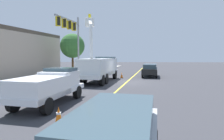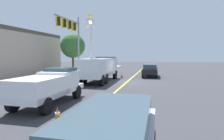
{
  "view_description": "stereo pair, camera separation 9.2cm",
  "coord_description": "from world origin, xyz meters",
  "px_view_note": "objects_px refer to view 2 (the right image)",
  "views": [
    {
      "loc": [
        -20.78,
        0.32,
        2.89
      ],
      "look_at": [
        -1.38,
        1.5,
        1.4
      ],
      "focal_mm": 31.34,
      "sensor_mm": 36.0,
      "label": 1
    },
    {
      "loc": [
        -20.78,
        0.23,
        2.89
      ],
      "look_at": [
        -1.38,
        1.5,
        1.4
      ],
      "focal_mm": 31.34,
      "sensor_mm": 36.0,
      "label": 2
    }
  ],
  "objects_px": {
    "traffic_signal_mast": "(72,33)",
    "passing_minivan": "(150,69)",
    "traffic_cone_leading": "(57,116)",
    "utility_bucket_truck": "(99,67)",
    "service_pickup_truck": "(49,85)",
    "traffic_cone_mid_front": "(122,75)"
  },
  "relations": [
    {
      "from": "traffic_signal_mast",
      "to": "passing_minivan",
      "type": "bearing_deg",
      "value": -71.71
    },
    {
      "from": "passing_minivan",
      "to": "traffic_cone_leading",
      "type": "relative_size",
      "value": 6.67
    },
    {
      "from": "utility_bucket_truck",
      "to": "traffic_cone_leading",
      "type": "xyz_separation_m",
      "value": [
        -13.3,
        0.03,
        -1.25
      ]
    },
    {
      "from": "traffic_cone_leading",
      "to": "utility_bucket_truck",
      "type": "bearing_deg",
      "value": -0.15
    },
    {
      "from": "utility_bucket_truck",
      "to": "traffic_signal_mast",
      "type": "bearing_deg",
      "value": 60.87
    },
    {
      "from": "passing_minivan",
      "to": "traffic_signal_mast",
      "type": "bearing_deg",
      "value": 108.29
    },
    {
      "from": "service_pickup_truck",
      "to": "passing_minivan",
      "type": "xyz_separation_m",
      "value": [
        15.24,
        -7.84,
        -0.15
      ]
    },
    {
      "from": "service_pickup_truck",
      "to": "traffic_cone_leading",
      "type": "relative_size",
      "value": 7.75
    },
    {
      "from": "traffic_cone_mid_front",
      "to": "traffic_signal_mast",
      "type": "bearing_deg",
      "value": 103.21
    },
    {
      "from": "passing_minivan",
      "to": "traffic_cone_leading",
      "type": "xyz_separation_m",
      "value": [
        -18.46,
        6.2,
        -0.6
      ]
    },
    {
      "from": "traffic_signal_mast",
      "to": "utility_bucket_truck",
      "type": "bearing_deg",
      "value": -119.13
    },
    {
      "from": "traffic_signal_mast",
      "to": "traffic_cone_mid_front",
      "type": "bearing_deg",
      "value": -76.79
    },
    {
      "from": "service_pickup_truck",
      "to": "traffic_signal_mast",
      "type": "relative_size",
      "value": 0.76
    },
    {
      "from": "traffic_cone_mid_front",
      "to": "traffic_signal_mast",
      "type": "height_order",
      "value": "traffic_signal_mast"
    },
    {
      "from": "utility_bucket_truck",
      "to": "passing_minivan",
      "type": "height_order",
      "value": "utility_bucket_truck"
    },
    {
      "from": "service_pickup_truck",
      "to": "traffic_cone_leading",
      "type": "bearing_deg",
      "value": -152.98
    },
    {
      "from": "traffic_cone_mid_front",
      "to": "traffic_cone_leading",
      "type": "bearing_deg",
      "value": 171.66
    },
    {
      "from": "traffic_cone_mid_front",
      "to": "utility_bucket_truck",
      "type": "bearing_deg",
      "value": 144.25
    },
    {
      "from": "service_pickup_truck",
      "to": "traffic_cone_leading",
      "type": "distance_m",
      "value": 3.69
    },
    {
      "from": "traffic_cone_leading",
      "to": "traffic_cone_mid_front",
      "type": "height_order",
      "value": "traffic_cone_leading"
    },
    {
      "from": "service_pickup_truck",
      "to": "passing_minivan",
      "type": "distance_m",
      "value": 17.14
    },
    {
      "from": "traffic_cone_leading",
      "to": "service_pickup_truck",
      "type": "bearing_deg",
      "value": 27.02
    }
  ]
}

